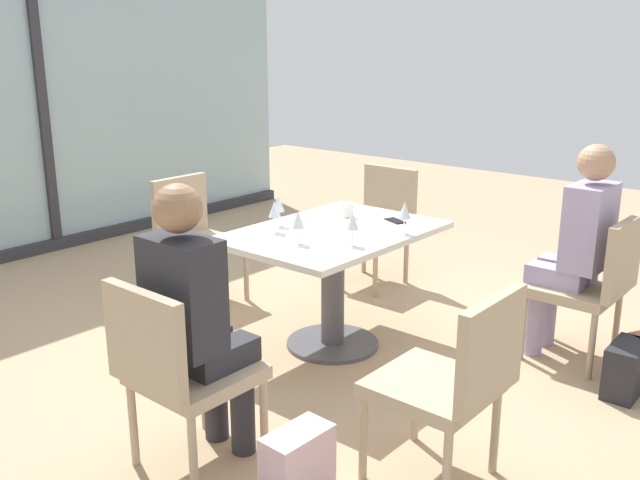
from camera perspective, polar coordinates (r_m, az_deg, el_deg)
ground_plane at (r=4.35m, az=1.02°, el=-8.50°), size 12.00×12.00×0.00m
window_wall_backdrop at (r=6.49m, az=-21.65°, el=9.66°), size 5.46×0.10×2.70m
dining_table_main at (r=4.15m, az=1.05°, el=-1.65°), size 1.25×0.88×0.73m
chair_front_right at (r=4.24m, az=21.21°, el=-3.08°), size 0.46×0.50×0.87m
chair_side_end at (r=3.02m, az=-11.51°, el=-10.00°), size 0.50×0.46×0.87m
chair_near_window at (r=5.02m, az=-10.12°, el=0.66°), size 0.46×0.51×0.87m
chair_far_right at (r=5.33m, az=4.72°, el=1.76°), size 0.50×0.46×0.87m
chair_front_left at (r=2.92m, az=10.82°, el=-10.86°), size 0.46×0.50×0.87m
person_front_right at (r=4.21m, az=20.10°, el=-0.17°), size 0.34×0.39×1.26m
person_side_end at (r=3.00m, az=-10.09°, el=-5.84°), size 0.39×0.34×1.26m
wine_glass_0 at (r=3.79m, az=-1.79°, el=1.61°), size 0.07×0.07×0.18m
wine_glass_1 at (r=4.02m, az=6.88°, el=2.34°), size 0.07×0.07×0.18m
wine_glass_2 at (r=3.76m, az=2.64°, el=1.49°), size 0.07×0.07×0.18m
wine_glass_3 at (r=4.16m, az=-3.38°, el=2.90°), size 0.07×0.07×0.18m
wine_glass_4 at (r=4.03m, az=-3.70°, el=2.45°), size 0.07×0.07×0.18m
coffee_cup at (r=4.39m, az=2.23°, el=2.45°), size 0.08×0.08×0.09m
cell_phone_on_table at (r=4.31m, az=6.12°, el=1.56°), size 0.12×0.16×0.01m
handbag_1 at (r=3.01m, az=-1.83°, el=-17.58°), size 0.30×0.17×0.28m
handbag_2 at (r=4.06m, az=23.54°, el=-9.59°), size 0.31×0.17×0.28m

